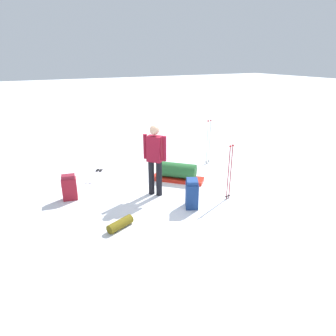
{
  "coord_description": "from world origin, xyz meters",
  "views": [
    {
      "loc": [
        2.97,
        5.71,
        3.14
      ],
      "look_at": [
        0.0,
        0.0,
        0.7
      ],
      "focal_mm": 31.69,
      "sensor_mm": 36.0,
      "label": 1
    }
  ],
  "objects_px": {
    "skier_standing": "(155,157)",
    "gear_sled": "(178,173)",
    "backpack_bright": "(69,188)",
    "ski_pair_near": "(99,171)",
    "ski_poles_planted_near": "(209,140)",
    "backpack_large_dark": "(192,194)",
    "sleeping_mat_rolled": "(120,224)",
    "ski_poles_planted_far": "(230,170)"
  },
  "relations": [
    {
      "from": "backpack_bright",
      "to": "skier_standing",
      "type": "bearing_deg",
      "value": 160.29
    },
    {
      "from": "ski_poles_planted_near",
      "to": "gear_sled",
      "type": "height_order",
      "value": "ski_poles_planted_near"
    },
    {
      "from": "skier_standing",
      "to": "gear_sled",
      "type": "xyz_separation_m",
      "value": [
        -0.9,
        -0.49,
        -0.73
      ]
    },
    {
      "from": "backpack_large_dark",
      "to": "backpack_bright",
      "type": "height_order",
      "value": "backpack_large_dark"
    },
    {
      "from": "ski_pair_near",
      "to": "skier_standing",
      "type": "bearing_deg",
      "value": 110.83
    },
    {
      "from": "gear_sled",
      "to": "backpack_bright",
      "type": "bearing_deg",
      "value": -3.7
    },
    {
      "from": "backpack_bright",
      "to": "gear_sled",
      "type": "bearing_deg",
      "value": 176.3
    },
    {
      "from": "skier_standing",
      "to": "ski_poles_planted_near",
      "type": "xyz_separation_m",
      "value": [
        -2.38,
        -1.24,
        -0.2
      ]
    },
    {
      "from": "ski_pair_near",
      "to": "sleeping_mat_rolled",
      "type": "height_order",
      "value": "sleeping_mat_rolled"
    },
    {
      "from": "ski_poles_planted_near",
      "to": "ski_poles_planted_far",
      "type": "relative_size",
      "value": 1.04
    },
    {
      "from": "ski_poles_planted_near",
      "to": "gear_sled",
      "type": "xyz_separation_m",
      "value": [
        1.48,
        0.75,
        -0.53
      ]
    },
    {
      "from": "skier_standing",
      "to": "backpack_bright",
      "type": "xyz_separation_m",
      "value": [
        1.87,
        -0.67,
        -0.66
      ]
    },
    {
      "from": "backpack_large_dark",
      "to": "ski_poles_planted_near",
      "type": "distance_m",
      "value": 2.96
    },
    {
      "from": "backpack_large_dark",
      "to": "backpack_bright",
      "type": "xyz_separation_m",
      "value": [
        2.31,
        -1.62,
        -0.02
      ]
    },
    {
      "from": "ski_poles_planted_far",
      "to": "backpack_bright",
      "type": "bearing_deg",
      "value": -26.85
    },
    {
      "from": "skier_standing",
      "to": "ski_poles_planted_far",
      "type": "height_order",
      "value": "skier_standing"
    },
    {
      "from": "skier_standing",
      "to": "ski_pair_near",
      "type": "xyz_separation_m",
      "value": [
        0.81,
        -2.12,
        -0.94
      ]
    },
    {
      "from": "ski_poles_planted_far",
      "to": "sleeping_mat_rolled",
      "type": "distance_m",
      "value": 2.73
    },
    {
      "from": "backpack_large_dark",
      "to": "ski_poles_planted_far",
      "type": "relative_size",
      "value": 0.5
    },
    {
      "from": "skier_standing",
      "to": "sleeping_mat_rolled",
      "type": "xyz_separation_m",
      "value": [
        1.25,
        1.05,
        -0.86
      ]
    },
    {
      "from": "backpack_large_dark",
      "to": "backpack_bright",
      "type": "distance_m",
      "value": 2.82
    },
    {
      "from": "backpack_large_dark",
      "to": "skier_standing",
      "type": "bearing_deg",
      "value": -65.27
    },
    {
      "from": "backpack_large_dark",
      "to": "sleeping_mat_rolled",
      "type": "bearing_deg",
      "value": 3.42
    },
    {
      "from": "skier_standing",
      "to": "backpack_bright",
      "type": "height_order",
      "value": "skier_standing"
    },
    {
      "from": "backpack_bright",
      "to": "gear_sled",
      "type": "relative_size",
      "value": 0.47
    },
    {
      "from": "ski_poles_planted_near",
      "to": "skier_standing",
      "type": "bearing_deg",
      "value": 27.63
    },
    {
      "from": "backpack_bright",
      "to": "ski_poles_planted_near",
      "type": "height_order",
      "value": "ski_poles_planted_near"
    },
    {
      "from": "skier_standing",
      "to": "backpack_large_dark",
      "type": "relative_size",
      "value": 2.6
    },
    {
      "from": "ski_pair_near",
      "to": "ski_poles_planted_near",
      "type": "height_order",
      "value": "ski_poles_planted_near"
    },
    {
      "from": "backpack_large_dark",
      "to": "backpack_bright",
      "type": "bearing_deg",
      "value": -35.05
    },
    {
      "from": "ski_poles_planted_far",
      "to": "ski_pair_near",
      "type": "bearing_deg",
      "value": -54.54
    },
    {
      "from": "backpack_bright",
      "to": "ski_poles_planted_far",
      "type": "relative_size",
      "value": 0.47
    },
    {
      "from": "backpack_bright",
      "to": "ski_pair_near",
      "type": "bearing_deg",
      "value": -126.34
    },
    {
      "from": "ski_pair_near",
      "to": "backpack_large_dark",
      "type": "xyz_separation_m",
      "value": [
        -1.24,
        3.07,
        0.31
      ]
    },
    {
      "from": "ski_poles_planted_near",
      "to": "sleeping_mat_rolled",
      "type": "bearing_deg",
      "value": 32.32
    },
    {
      "from": "ski_pair_near",
      "to": "backpack_large_dark",
      "type": "distance_m",
      "value": 3.33
    },
    {
      "from": "skier_standing",
      "to": "backpack_large_dark",
      "type": "xyz_separation_m",
      "value": [
        -0.44,
        0.95,
        -0.63
      ]
    },
    {
      "from": "ski_pair_near",
      "to": "backpack_bright",
      "type": "xyz_separation_m",
      "value": [
        1.07,
        1.45,
        0.29
      ]
    },
    {
      "from": "ski_pair_near",
      "to": "sleeping_mat_rolled",
      "type": "xyz_separation_m",
      "value": [
        0.44,
        3.17,
        0.08
      ]
    },
    {
      "from": "backpack_large_dark",
      "to": "gear_sled",
      "type": "bearing_deg",
      "value": -107.72
    },
    {
      "from": "ski_poles_planted_near",
      "to": "gear_sled",
      "type": "bearing_deg",
      "value": 26.95
    },
    {
      "from": "backpack_large_dark",
      "to": "ski_poles_planted_far",
      "type": "distance_m",
      "value": 1.05
    }
  ]
}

